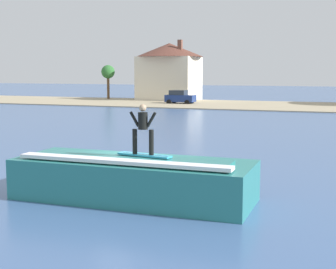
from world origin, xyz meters
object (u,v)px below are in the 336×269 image
car_near_shore (180,97)px  house_with_chimney (169,69)px  wave_crest (133,179)px  tree_short_bushy (108,73)px  surfboard (144,155)px  surfer (143,127)px

car_near_shore → house_with_chimney: 9.73m
wave_crest → car_near_shore: bearing=106.7°
wave_crest → tree_short_bushy: tree_short_bushy is taller
surfboard → car_near_shore: 48.98m
wave_crest → car_near_shore: car_near_shore is taller
house_with_chimney → surfboard: bearing=-71.0°
wave_crest → surfer: surfer is taller
surfer → tree_short_bushy: size_ratio=0.32×
car_near_shore → house_with_chimney: (-4.32, 7.87, 3.75)m
surfboard → surfer: bearing=-100.8°
tree_short_bushy → car_near_shore: bearing=-23.7°
car_near_shore → house_with_chimney: house_with_chimney is taller
wave_crest → house_with_chimney: size_ratio=0.81×
car_near_shore → surfer: bearing=-72.8°
car_near_shore → tree_short_bushy: (-13.61, 5.98, 3.15)m
wave_crest → tree_short_bushy: size_ratio=1.55×
surfboard → surfer: 0.97m
surfer → car_near_shore: 49.07m
surfboard → tree_short_bushy: size_ratio=0.37×
wave_crest → house_with_chimney: bearing=108.6°
surfer → house_with_chimney: 57.90m
house_with_chimney → tree_short_bushy: house_with_chimney is taller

